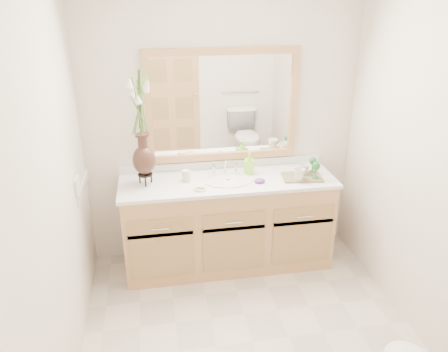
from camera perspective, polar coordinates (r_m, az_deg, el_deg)
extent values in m
plane|color=#BCB1A0|center=(3.35, 3.81, -20.77)|extent=(2.60, 2.60, 0.00)
cube|color=silver|center=(3.85, -0.23, 6.26)|extent=(2.40, 0.02, 2.40)
cube|color=silver|center=(1.65, 16.29, -21.03)|extent=(2.40, 0.02, 2.40)
cube|color=silver|center=(2.65, -21.58, -3.61)|extent=(0.02, 2.60, 2.40)
cube|color=silver|center=(3.16, 26.07, -0.08)|extent=(0.02, 2.60, 2.40)
cube|color=tan|center=(3.91, 0.50, -6.26)|extent=(1.80, 0.55, 0.80)
cube|color=white|center=(3.72, 0.52, -0.69)|extent=(1.84, 0.57, 0.03)
ellipsoid|color=white|center=(3.72, 0.57, -1.38)|extent=(0.38, 0.30, 0.12)
cylinder|color=silver|center=(3.84, 0.09, 1.22)|extent=(0.02, 0.02, 0.11)
cylinder|color=silver|center=(3.83, -1.38, 0.91)|extent=(0.02, 0.02, 0.08)
cylinder|color=silver|center=(3.86, 1.55, 1.11)|extent=(0.02, 0.02, 0.08)
cube|color=white|center=(3.78, -0.19, 9.15)|extent=(1.20, 0.01, 0.85)
cube|color=tan|center=(3.69, -0.18, 15.99)|extent=(1.32, 0.04, 0.06)
cube|color=tan|center=(3.91, -0.16, 2.64)|extent=(1.32, 0.04, 0.06)
cube|color=tan|center=(3.72, -9.88, 8.58)|extent=(0.06, 0.04, 0.85)
cube|color=tan|center=(3.93, 9.06, 9.40)|extent=(0.06, 0.04, 0.85)
cube|color=white|center=(3.42, -18.60, -1.18)|extent=(0.02, 0.12, 0.12)
cylinder|color=black|center=(3.66, -10.26, 0.21)|extent=(0.12, 0.12, 0.01)
ellipsoid|color=black|center=(3.61, -10.40, 2.06)|extent=(0.19, 0.19, 0.24)
cylinder|color=black|center=(3.56, -10.58, 4.37)|extent=(0.08, 0.08, 0.11)
cylinder|color=#4C7A33|center=(3.48, -10.92, 8.81)|extent=(0.07, 0.07, 0.44)
cylinder|color=beige|center=(3.69, -4.94, 0.03)|extent=(0.07, 0.07, 0.09)
cylinder|color=beige|center=(3.54, -3.14, -1.69)|extent=(0.11, 0.11, 0.01)
cube|color=beige|center=(3.53, -3.15, -1.43)|extent=(0.07, 0.06, 0.02)
imported|color=#92E536|center=(3.82, 3.33, 1.53)|extent=(0.10, 0.10, 0.17)
ellipsoid|color=#5C2777|center=(3.67, 4.69, -0.61)|extent=(0.11, 0.09, 0.03)
cube|color=brown|center=(3.81, 10.13, -0.14)|extent=(0.35, 0.26, 0.02)
imported|color=beige|center=(3.71, 9.78, 0.27)|extent=(0.11, 0.11, 0.10)
imported|color=beige|center=(3.83, 10.36, 0.92)|extent=(0.12, 0.11, 0.10)
cylinder|color=#22682A|center=(3.79, 11.81, -0.20)|extent=(0.06, 0.06, 0.01)
cylinder|color=#22682A|center=(3.77, 11.87, 0.46)|extent=(0.01, 0.01, 0.09)
ellipsoid|color=#22682A|center=(3.75, 11.94, 1.30)|extent=(0.07, 0.07, 0.08)
cylinder|color=#22682A|center=(3.91, 11.43, 0.59)|extent=(0.06, 0.06, 0.01)
cylinder|color=#22682A|center=(3.90, 11.48, 1.18)|extent=(0.01, 0.01, 0.09)
ellipsoid|color=#22682A|center=(3.88, 11.54, 1.93)|extent=(0.06, 0.06, 0.07)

